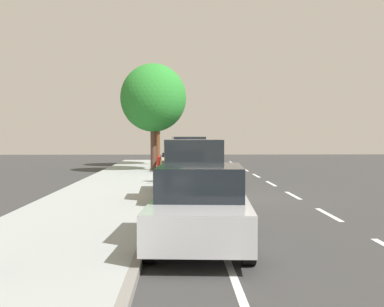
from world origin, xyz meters
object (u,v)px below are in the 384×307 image
object	(u,v)px
parked_suv_white_nearest	(188,154)
cyclist_with_backpack	(169,161)
parked_pickup_tan_second	(191,172)
street_tree_near_cyclist	(157,97)
street_tree_mid_block	(153,98)
parked_sedan_silver_mid	(200,206)
bicycle_at_curb	(175,177)
fire_hydrant	(159,164)

from	to	relation	value
parked_suv_white_nearest	cyclist_with_backpack	bearing A→B (deg)	82.57
parked_pickup_tan_second	street_tree_near_cyclist	bearing A→B (deg)	-83.97
parked_suv_white_nearest	street_tree_mid_block	xyz separation A→B (m)	(1.91, -0.62, 3.10)
parked_sedan_silver_mid	cyclist_with_backpack	bearing A→B (deg)	-85.82
parked_pickup_tan_second	parked_suv_white_nearest	bearing A→B (deg)	-90.42
parked_suv_white_nearest	parked_pickup_tan_second	world-z (taller)	parked_suv_white_nearest
bicycle_at_curb	cyclist_with_backpack	bearing A→B (deg)	-63.72
fire_hydrant	parked_pickup_tan_second	bearing A→B (deg)	97.82
street_tree_mid_block	cyclist_with_backpack	bearing A→B (deg)	97.92
parked_sedan_silver_mid	street_tree_mid_block	xyz separation A→B (m)	(1.85, -18.69, 3.38)
cyclist_with_backpack	street_tree_mid_block	xyz separation A→B (m)	(1.03, -7.38, 3.10)
parked_sedan_silver_mid	bicycle_at_curb	size ratio (longest dim) A/B	2.57
parked_sedan_silver_mid	bicycle_at_curb	bearing A→B (deg)	-86.83
bicycle_at_curb	fire_hydrant	distance (m)	6.48
fire_hydrant	street_tree_mid_block	bearing A→B (deg)	-75.89
bicycle_at_curb	parked_sedan_silver_mid	bearing A→B (deg)	93.17
cyclist_with_backpack	street_tree_mid_block	size ratio (longest dim) A/B	0.29
street_tree_mid_block	fire_hydrant	distance (m)	3.86
parked_suv_white_nearest	street_tree_near_cyclist	xyz separation A→B (m)	(1.91, -5.79, 3.55)
parked_pickup_tan_second	cyclist_with_backpack	distance (m)	4.78
parked_suv_white_nearest	cyclist_with_backpack	size ratio (longest dim) A/B	2.84
parked_pickup_tan_second	fire_hydrant	xyz separation A→B (m)	(1.47, -10.67, -0.34)
parked_pickup_tan_second	bicycle_at_curb	world-z (taller)	parked_pickup_tan_second
parked_pickup_tan_second	bicycle_at_curb	distance (m)	4.33
street_tree_near_cyclist	cyclist_with_backpack	bearing A→B (deg)	94.68
parked_suv_white_nearest	fire_hydrant	world-z (taller)	parked_suv_white_nearest
parked_pickup_tan_second	street_tree_near_cyclist	xyz separation A→B (m)	(1.82, -17.26, 3.68)
parked_sedan_silver_mid	cyclist_with_backpack	xyz separation A→B (m)	(0.83, -11.32, 0.27)
street_tree_near_cyclist	street_tree_mid_block	distance (m)	5.19
parked_suv_white_nearest	cyclist_with_backpack	world-z (taller)	parked_suv_white_nearest
parked_suv_white_nearest	parked_pickup_tan_second	distance (m)	11.48
parked_pickup_tan_second	street_tree_mid_block	world-z (taller)	street_tree_mid_block
parked_sedan_silver_mid	parked_pickup_tan_second	bearing A→B (deg)	-89.74
cyclist_with_backpack	street_tree_mid_block	bearing A→B (deg)	-82.08
parked_suv_white_nearest	street_tree_mid_block	size ratio (longest dim) A/B	0.81
parked_suv_white_nearest	parked_pickup_tan_second	xyz separation A→B (m)	(0.08, 11.48, -0.13)
bicycle_at_curb	street_tree_near_cyclist	world-z (taller)	street_tree_near_cyclist
street_tree_near_cyclist	parked_pickup_tan_second	bearing A→B (deg)	96.03
bicycle_at_curb	cyclist_with_backpack	xyz separation A→B (m)	(0.23, -0.46, 0.65)
parked_suv_white_nearest	street_tree_near_cyclist	distance (m)	7.05
parked_pickup_tan_second	street_tree_mid_block	size ratio (longest dim) A/B	0.91
cyclist_with_backpack	fire_hydrant	xyz separation A→B (m)	(0.67, -5.96, -0.47)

